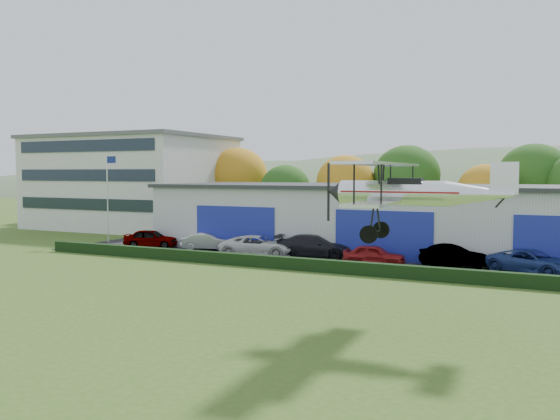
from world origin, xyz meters
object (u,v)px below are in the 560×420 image
at_px(car_0, 151,238).
at_px(car_3, 314,246).
at_px(biplane, 408,191).
at_px(car_6, 532,262).
at_px(flagpole, 108,189).
at_px(office_block, 133,182).
at_px(car_5, 455,256).
at_px(car_4, 374,255).
at_px(hangar, 403,218).
at_px(car_1, 208,242).
at_px(car_2, 258,246).

relative_size(car_0, car_3, 0.78).
bearing_deg(biplane, car_6, 73.75).
relative_size(flagpole, car_0, 1.82).
height_order(office_block, biplane, office_block).
bearing_deg(biplane, flagpole, 149.47).
bearing_deg(car_5, car_4, 92.94).
bearing_deg(hangar, car_3, -127.92).
bearing_deg(car_6, car_1, 111.36).
height_order(flagpole, biplane, flagpole).
bearing_deg(car_4, office_block, 59.29).
relative_size(car_3, car_4, 1.37).
height_order(flagpole, car_4, flagpole).
xyz_separation_m(car_1, car_3, (9.17, 0.00, 0.13)).
relative_size(hangar, flagpole, 5.08).
distance_m(hangar, office_block, 33.84).
relative_size(car_0, car_6, 0.84).
height_order(flagpole, car_2, flagpole).
relative_size(hangar, car_4, 9.82).
distance_m(car_4, biplane, 16.21).
bearing_deg(hangar, car_0, -160.11).
bearing_deg(flagpole, car_5, -1.04).
distance_m(office_block, car_2, 28.51).
xyz_separation_m(car_0, car_4, (19.51, -1.28, -0.05)).
relative_size(flagpole, car_6, 1.53).
distance_m(car_0, car_2, 10.45).
bearing_deg(car_2, car_4, -110.58).
xyz_separation_m(hangar, car_1, (-14.21, -6.47, -1.92)).
height_order(car_4, car_5, car_5).
bearing_deg(office_block, biplane, -37.71).
bearing_deg(car_1, office_block, 35.48).
xyz_separation_m(car_1, car_4, (14.25, -1.84, 0.01)).
distance_m(flagpole, car_6, 34.80).
bearing_deg(biplane, car_2, 132.55).
distance_m(office_block, flagpole, 15.33).
xyz_separation_m(car_0, car_1, (5.25, 0.57, -0.06)).
bearing_deg(car_6, hangar, 76.68).
relative_size(car_0, car_2, 0.79).
xyz_separation_m(car_3, car_6, (14.71, -0.56, -0.09)).
bearing_deg(car_2, office_block, 41.15).
relative_size(car_4, car_6, 0.79).
height_order(car_2, car_6, car_2).
distance_m(car_1, car_6, 23.88).
distance_m(car_3, car_4, 5.42).
bearing_deg(flagpole, biplane, -28.91).
xyz_separation_m(flagpole, car_3, (19.84, -0.49, -3.91)).
relative_size(flagpole, biplane, 0.95).
relative_size(car_5, biplane, 0.53).
relative_size(hangar, biplane, 4.84).
bearing_deg(car_6, biplane, -171.94).
height_order(hangar, car_0, hangar).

